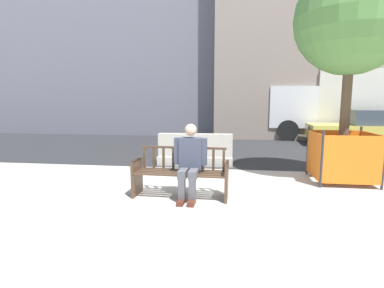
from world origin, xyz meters
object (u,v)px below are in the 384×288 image
at_px(jersey_barrier_centre, 195,152).
at_px(street_tree, 352,19).
at_px(street_bench, 181,175).
at_px(seated_person, 190,160).
at_px(delivery_truck, 350,102).
at_px(car_taxi_near, 376,128).
at_px(construction_fence, 342,155).

height_order(jersey_barrier_centre, street_tree, street_tree).
xyz_separation_m(street_bench, seated_person, (0.17, -0.06, 0.29)).
relative_size(street_bench, delivery_truck, 0.25).
bearing_deg(delivery_truck, street_tree, -110.45).
height_order(street_bench, car_taxi_near, car_taxi_near).
bearing_deg(car_taxi_near, seated_person, -130.85).
height_order(seated_person, car_taxi_near, car_taxi_near).
bearing_deg(street_bench, construction_fence, 24.75).
relative_size(seated_person, street_tree, 0.29).
xyz_separation_m(seated_person, car_taxi_near, (6.18, 7.15, -0.00)).
bearing_deg(construction_fence, jersey_barrier_centre, 158.39).
distance_m(street_bench, car_taxi_near, 9.53).
bearing_deg(delivery_truck, jersey_barrier_centre, -133.92).
xyz_separation_m(seated_person, delivery_truck, (5.96, 9.34, 1.00)).
bearing_deg(street_tree, seated_person, -153.11).
bearing_deg(seated_person, street_tree, 26.89).
height_order(street_bench, street_tree, street_tree).
xyz_separation_m(street_bench, car_taxi_near, (6.36, 7.09, 0.29)).
distance_m(seated_person, car_taxi_near, 9.45).
bearing_deg(street_tree, construction_fence, 0.00).
height_order(street_tree, car_taxi_near, street_tree).
xyz_separation_m(jersey_barrier_centre, construction_fence, (3.32, -1.32, 0.23)).
bearing_deg(street_tree, street_bench, -155.25).
xyz_separation_m(seated_person, jersey_barrier_centre, (-0.26, 2.87, -0.35)).
height_order(car_taxi_near, delivery_truck, delivery_truck).
distance_m(seated_person, construction_fence, 3.43).
distance_m(street_tree, car_taxi_near, 6.94).
relative_size(street_bench, jersey_barrier_centre, 0.84).
bearing_deg(jersey_barrier_centre, street_bench, -88.13).
bearing_deg(seated_person, construction_fence, 26.89).
relative_size(jersey_barrier_centre, construction_fence, 1.70).
bearing_deg(construction_fence, car_taxi_near, 60.85).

